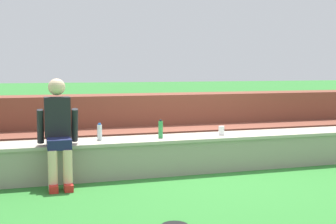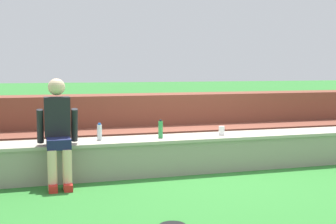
{
  "view_description": "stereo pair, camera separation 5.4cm",
  "coord_description": "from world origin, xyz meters",
  "px_view_note": "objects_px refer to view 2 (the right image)",
  "views": [
    {
      "loc": [
        -2.29,
        -5.45,
        1.41
      ],
      "look_at": [
        -0.52,
        0.29,
        0.82
      ],
      "focal_mm": 47.69,
      "sensor_mm": 36.0,
      "label": 1
    },
    {
      "loc": [
        -2.24,
        -5.46,
        1.41
      ],
      "look_at": [
        -0.52,
        0.29,
        0.82
      ],
      "focal_mm": 47.69,
      "sensor_mm": 36.0,
      "label": 2
    }
  ],
  "objects_px": {
    "person_left_of_center": "(58,130)",
    "water_bottle_center_gap": "(161,129)",
    "plastic_cup_middle": "(222,131)",
    "water_bottle_near_right": "(100,132)"
  },
  "relations": [
    {
      "from": "person_left_of_center",
      "to": "water_bottle_near_right",
      "type": "distance_m",
      "value": 0.64
    },
    {
      "from": "water_bottle_near_right",
      "to": "water_bottle_center_gap",
      "type": "bearing_deg",
      "value": -4.15
    },
    {
      "from": "water_bottle_near_right",
      "to": "plastic_cup_middle",
      "type": "bearing_deg",
      "value": -2.03
    },
    {
      "from": "person_left_of_center",
      "to": "plastic_cup_middle",
      "type": "bearing_deg",
      "value": 6.62
    },
    {
      "from": "water_bottle_center_gap",
      "to": "person_left_of_center",
      "type": "bearing_deg",
      "value": -169.06
    },
    {
      "from": "water_bottle_near_right",
      "to": "water_bottle_center_gap",
      "type": "height_order",
      "value": "water_bottle_center_gap"
    },
    {
      "from": "person_left_of_center",
      "to": "water_bottle_center_gap",
      "type": "bearing_deg",
      "value": 10.94
    },
    {
      "from": "water_bottle_near_right",
      "to": "person_left_of_center",
      "type": "bearing_deg",
      "value": -149.37
    },
    {
      "from": "water_bottle_center_gap",
      "to": "plastic_cup_middle",
      "type": "bearing_deg",
      "value": -0.1
    },
    {
      "from": "water_bottle_center_gap",
      "to": "plastic_cup_middle",
      "type": "xyz_separation_m",
      "value": [
        0.89,
        -0.0,
        -0.05
      ]
    }
  ]
}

